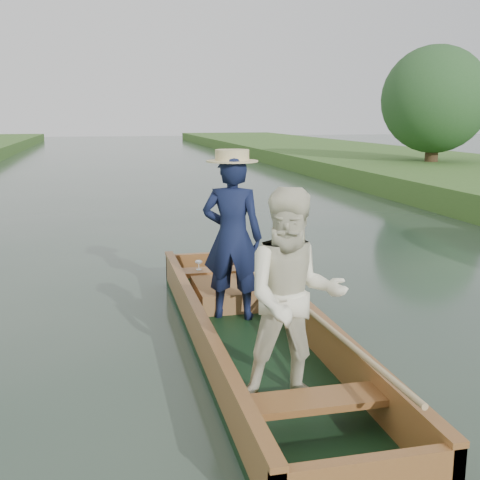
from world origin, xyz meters
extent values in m
plane|color=#283D30|center=(0.00, 0.00, 0.00)|extent=(120.00, 120.00, 0.00)
cylinder|color=#47331E|center=(9.80, 13.74, 1.15)|extent=(0.44, 0.44, 2.29)
sphere|color=#1F461C|center=(9.80, 13.74, 2.69)|extent=(3.60, 3.60, 3.60)
sphere|color=#1F461C|center=(10.40, 14.04, 2.29)|extent=(2.20, 2.20, 2.20)
cube|color=black|center=(0.00, 0.00, 0.04)|extent=(1.10, 5.00, 0.08)
cube|color=#97602E|center=(-0.51, 0.00, 0.24)|extent=(0.08, 5.00, 0.32)
cube|color=#97602E|center=(0.51, 0.00, 0.24)|extent=(0.08, 5.00, 0.32)
cube|color=#97602E|center=(0.00, 2.46, 0.24)|extent=(1.10, 0.08, 0.32)
cube|color=#97602E|center=(-0.51, 0.00, 0.42)|extent=(0.10, 5.00, 0.04)
cube|color=#97602E|center=(0.51, 0.00, 0.42)|extent=(0.10, 5.00, 0.04)
cube|color=#97602E|center=(0.00, 1.90, 0.30)|extent=(0.94, 0.30, 0.05)
cube|color=#97602E|center=(0.00, -1.60, 0.30)|extent=(0.94, 0.30, 0.05)
imported|color=#111837|center=(-0.03, 0.81, 0.94)|extent=(0.73, 0.61, 1.71)
cylinder|color=beige|center=(-0.03, 0.81, 1.75)|extent=(0.52, 0.52, 0.12)
imported|color=#F2EDCD|center=(-0.01, -1.15, 0.88)|extent=(0.85, 0.70, 1.60)
cube|color=#A26034|center=(0.08, 1.31, 0.19)|extent=(0.85, 0.90, 0.22)
sphere|color=tan|center=(0.39, 1.21, 0.42)|extent=(0.22, 0.22, 0.22)
sphere|color=tan|center=(0.39, 1.20, 0.58)|extent=(0.16, 0.16, 0.16)
sphere|color=tan|center=(0.33, 1.20, 0.66)|extent=(0.06, 0.06, 0.06)
sphere|color=tan|center=(0.45, 1.20, 0.66)|extent=(0.06, 0.06, 0.06)
sphere|color=tan|center=(0.39, 1.14, 0.57)|extent=(0.07, 0.07, 0.07)
sphere|color=tan|center=(0.29, 1.19, 0.45)|extent=(0.08, 0.08, 0.08)
sphere|color=tan|center=(0.49, 1.19, 0.45)|extent=(0.08, 0.08, 0.08)
sphere|color=tan|center=(0.34, 1.18, 0.33)|extent=(0.09, 0.09, 0.09)
sphere|color=tan|center=(0.45, 1.18, 0.33)|extent=(0.09, 0.09, 0.09)
cylinder|color=silver|center=(-0.21, 1.90, 0.33)|extent=(0.07, 0.07, 0.01)
cylinder|color=silver|center=(-0.21, 1.90, 0.37)|extent=(0.01, 0.01, 0.08)
ellipsoid|color=silver|center=(-0.21, 1.90, 0.43)|extent=(0.09, 0.09, 0.05)
cylinder|color=tan|center=(0.43, -0.21, 0.46)|extent=(0.04, 4.08, 0.19)
camera|label=1|loc=(-1.31, -5.10, 2.17)|focal=45.00mm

